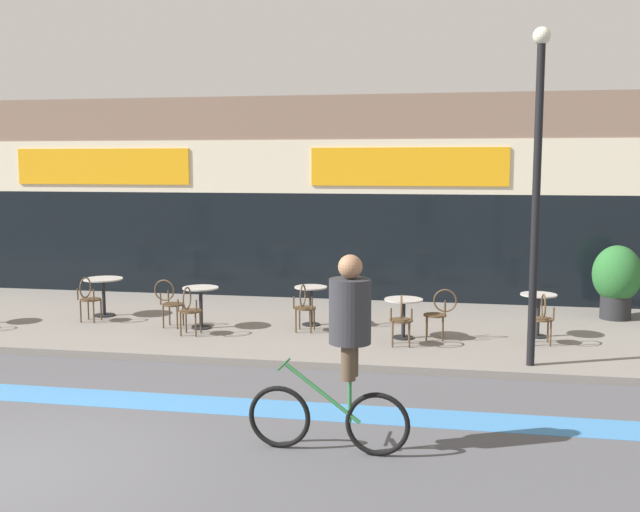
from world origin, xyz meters
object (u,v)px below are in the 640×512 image
at_px(bistro_table_3, 311,298).
at_px(bistro_table_2, 201,299).
at_px(cafe_chair_5_near, 542,315).
at_px(cafe_chair_2_side, 169,300).
at_px(cafe_chair_4_near, 401,316).
at_px(lamp_post, 537,174).
at_px(cafe_chair_1_near, 88,296).
at_px(cyclist_1, 344,339).
at_px(bistro_table_4, 403,310).
at_px(cafe_chair_3_near, 304,304).
at_px(planter_pot, 617,279).
at_px(bistro_table_1, 103,289).
at_px(cafe_chair_4_side, 439,311).
at_px(bistro_table_5, 538,307).
at_px(cafe_chair_3_side, 343,300).
at_px(cafe_chair_2_near, 189,307).

bearing_deg(bistro_table_3, bistro_table_2, -161.86).
bearing_deg(cafe_chair_5_near, cafe_chair_2_side, 85.30).
xyz_separation_m(cafe_chair_2_side, cafe_chair_4_near, (4.42, -0.75, 0.00)).
height_order(cafe_chair_4_near, lamp_post, lamp_post).
bearing_deg(cafe_chair_2_side, bistro_table_2, 2.20).
xyz_separation_m(cafe_chair_1_near, cyclist_1, (5.84, -5.36, 0.65)).
bearing_deg(bistro_table_4, cafe_chair_4_near, -89.37).
relative_size(cafe_chair_4_near, cyclist_1, 0.41).
xyz_separation_m(cafe_chair_3_near, planter_pot, (5.84, 2.31, 0.29)).
distance_m(bistro_table_1, cafe_chair_4_side, 6.79).
bearing_deg(planter_pot, cyclist_1, -119.57).
bearing_deg(cafe_chair_2_side, lamp_post, -11.06).
xyz_separation_m(bistro_table_2, cyclist_1, (3.51, -5.25, 0.61)).
xyz_separation_m(cafe_chair_4_side, cyclist_1, (-0.90, -5.13, 0.65)).
relative_size(bistro_table_5, cafe_chair_3_near, 0.86).
height_order(bistro_table_5, planter_pot, planter_pot).
distance_m(cafe_chair_3_side, cafe_chair_4_near, 1.83).
relative_size(bistro_table_1, cyclist_1, 0.35).
bearing_deg(cafe_chair_2_near, cafe_chair_3_near, -72.64).
height_order(cafe_chair_1_near, cafe_chair_3_side, same).
bearing_deg(cafe_chair_2_near, bistro_table_1, 58.75).
bearing_deg(cafe_chair_4_side, cafe_chair_2_side, -1.32).
bearing_deg(cafe_chair_3_side, bistro_table_5, 179.74).
xyz_separation_m(cafe_chair_1_near, cafe_chair_2_near, (2.33, -0.74, 0.00)).
relative_size(cafe_chair_3_side, cyclist_1, 0.41).
bearing_deg(cafe_chair_3_near, cafe_chair_4_side, -91.33).
height_order(bistro_table_4, cafe_chair_3_side, cafe_chair_3_side).
relative_size(bistro_table_3, cyclist_1, 0.34).
height_order(bistro_table_3, cafe_chair_3_near, cafe_chair_3_near).
xyz_separation_m(cafe_chair_3_side, lamp_post, (3.24, -2.19, 2.40)).
relative_size(bistro_table_2, bistro_table_5, 1.00).
xyz_separation_m(cafe_chair_1_near, lamp_post, (8.16, -1.67, 2.40)).
distance_m(bistro_table_5, cafe_chair_2_side, 6.76).
bearing_deg(cafe_chair_3_side, bistro_table_4, 150.87).
xyz_separation_m(bistro_table_4, bistro_table_5, (2.34, 0.53, 0.04)).
bearing_deg(bistro_table_4, bistro_table_2, 178.23).
bearing_deg(cafe_chair_2_near, cafe_chair_4_side, -84.23).
height_order(cafe_chair_1_near, cafe_chair_4_near, same).
xyz_separation_m(bistro_table_4, cafe_chair_1_near, (-6.11, 0.23, 0.01)).
bearing_deg(cafe_chair_2_near, cafe_chair_2_side, 44.08).
bearing_deg(cafe_chair_1_near, cafe_chair_3_near, -88.62).
bearing_deg(bistro_table_1, cafe_chair_4_near, -13.64).
height_order(bistro_table_1, cafe_chair_2_near, cafe_chair_2_near).
xyz_separation_m(bistro_table_1, cafe_chair_1_near, (-0.00, -0.63, -0.04)).
bearing_deg(cafe_chair_3_side, lamp_post, 149.25).
xyz_separation_m(bistro_table_1, cafe_chair_2_side, (1.70, -0.74, -0.04)).
height_order(bistro_table_5, cafe_chair_1_near, cafe_chair_1_near).
relative_size(bistro_table_1, lamp_post, 0.15).
relative_size(bistro_table_2, cafe_chair_3_near, 0.86).
bearing_deg(bistro_table_3, cafe_chair_5_near, -11.61).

